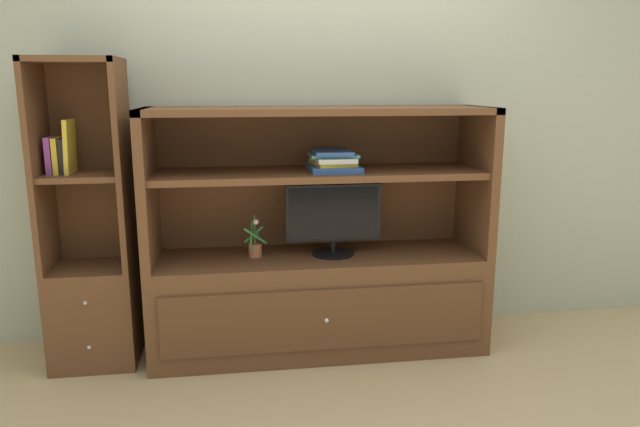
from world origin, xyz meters
TOP-DOWN VIEW (x-y plane):
  - ground_plane at (0.00, 0.00)m, footprint 8.00×8.00m
  - painted_rear_wall at (0.00, 0.75)m, footprint 6.00×0.10m
  - media_console at (0.00, 0.41)m, footprint 1.88×0.56m
  - tv_monitor at (0.08, 0.39)m, footprint 0.53×0.24m
  - potted_plant at (-0.36, 0.42)m, footprint 0.13×0.10m
  - magazine_stack at (0.08, 0.40)m, footprint 0.27×0.34m
  - bookshelf_tall at (-1.23, 0.41)m, footprint 0.45×0.39m
  - upright_book_row at (-1.33, 0.40)m, footprint 0.12×0.18m

SIDE VIEW (x-z plane):
  - ground_plane at x=0.00m, z-range 0.00..0.00m
  - media_console at x=0.00m, z-range -0.25..1.13m
  - bookshelf_tall at x=-1.23m, z-range -0.27..1.36m
  - potted_plant at x=-0.36m, z-range 0.49..0.73m
  - tv_monitor at x=0.08m, z-range 0.57..0.97m
  - magazine_stack at x=0.08m, z-range 1.03..1.15m
  - upright_book_row at x=-1.33m, z-range 1.02..1.30m
  - painted_rear_wall at x=0.00m, z-range 0.00..2.80m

